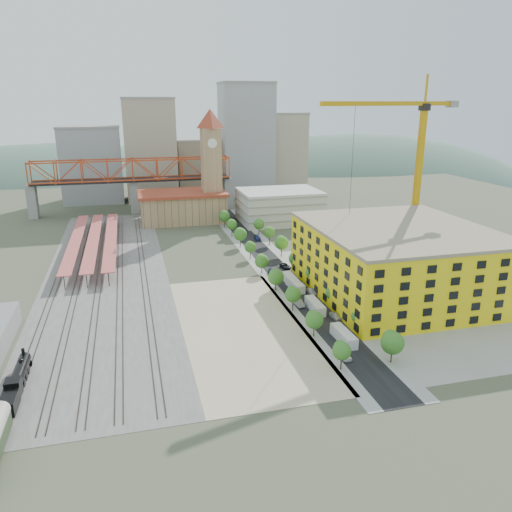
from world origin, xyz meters
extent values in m
plane|color=#474C38|center=(0.00, 0.00, 0.00)|extent=(400.00, 400.00, 0.00)
cube|color=#605E59|center=(-36.00, 17.50, 0.03)|extent=(36.00, 165.00, 0.06)
cube|color=tan|center=(-4.00, -31.50, 0.03)|extent=(28.00, 67.00, 0.06)
cube|color=black|center=(16.00, 15.00, 0.03)|extent=(12.00, 170.00, 0.06)
cube|color=gray|center=(10.50, 15.00, 0.02)|extent=(3.00, 170.00, 0.04)
cube|color=gray|center=(21.50, 15.00, 0.02)|extent=(3.00, 170.00, 0.04)
cube|color=gray|center=(45.00, -20.00, 0.03)|extent=(50.00, 90.00, 0.06)
cube|color=#382B23|center=(-50.72, 17.50, 0.15)|extent=(0.12, 160.00, 0.18)
cube|color=#382B23|center=(-49.28, 17.50, 0.15)|extent=(0.12, 160.00, 0.18)
cube|color=#382B23|center=(-44.72, 17.50, 0.15)|extent=(0.12, 160.00, 0.18)
cube|color=#382B23|center=(-43.28, 17.50, 0.15)|extent=(0.12, 160.00, 0.18)
cube|color=#382B23|center=(-38.72, 17.50, 0.15)|extent=(0.12, 160.00, 0.18)
cube|color=#382B23|center=(-37.28, 17.50, 0.15)|extent=(0.12, 160.00, 0.18)
cube|color=#382B23|center=(-32.72, 17.50, 0.15)|extent=(0.12, 160.00, 0.18)
cube|color=#382B23|center=(-31.28, 17.50, 0.15)|extent=(0.12, 160.00, 0.18)
cube|color=#382B23|center=(-25.72, 17.50, 0.15)|extent=(0.12, 160.00, 0.18)
cube|color=#382B23|center=(-24.28, 17.50, 0.15)|extent=(0.12, 160.00, 0.18)
cube|color=#D9535A|center=(-47.00, 45.00, 4.00)|extent=(4.00, 80.00, 0.25)
cylinder|color=black|center=(-47.00, 45.00, 2.00)|extent=(0.24, 0.24, 4.00)
cube|color=#D9535A|center=(-41.00, 45.00, 4.00)|extent=(4.00, 80.00, 0.25)
cylinder|color=black|center=(-41.00, 45.00, 2.00)|extent=(0.24, 0.24, 4.00)
cube|color=#D9535A|center=(-35.00, 45.00, 4.00)|extent=(4.00, 80.00, 0.25)
cylinder|color=black|center=(-35.00, 45.00, 2.00)|extent=(0.24, 0.24, 4.00)
cube|color=tan|center=(-5.00, 82.00, 6.00)|extent=(36.00, 22.00, 12.00)
cube|color=#983621|center=(-5.00, 82.00, 12.50)|extent=(38.00, 24.00, 1.20)
cube|color=tan|center=(8.00, 80.00, 20.00)|extent=(8.00, 8.00, 40.00)
pyramid|color=#983621|center=(8.00, 80.00, 48.00)|extent=(12.00, 12.00, 8.00)
cylinder|color=white|center=(8.00, 75.90, 34.00)|extent=(4.00, 0.30, 4.00)
cube|color=silver|center=(36.00, 70.00, 7.00)|extent=(34.00, 26.00, 14.00)
cube|color=gray|center=(-70.00, 105.00, 7.50)|extent=(4.00, 6.00, 15.00)
cube|color=gray|center=(20.00, 105.00, 7.50)|extent=(4.00, 6.00, 15.00)
cube|color=gray|center=(-25.00, 105.00, 7.50)|extent=(4.00, 6.00, 15.00)
cube|color=black|center=(-25.00, 105.00, 15.50)|extent=(90.00, 9.00, 1.00)
cube|color=yellow|center=(42.00, -20.00, 9.00)|extent=(44.00, 50.00, 18.00)
cube|color=gray|center=(42.00, -20.00, 18.40)|extent=(44.60, 50.60, 0.80)
cube|color=#9EA0A3|center=(-45.00, 140.00, 19.00)|extent=(30.00, 25.00, 38.00)
cube|color=#B2A58C|center=(-15.00, 135.00, 26.00)|extent=(26.00, 22.00, 52.00)
cube|color=gray|center=(12.00, 150.00, 15.00)|extent=(24.00, 24.00, 30.00)
cube|color=#9EA0A3|center=(38.00, 140.00, 30.00)|extent=(28.00, 22.00, 60.00)
cube|color=#B2A58C|center=(62.00, 145.00, 22.00)|extent=(22.00, 20.00, 44.00)
cube|color=brown|center=(-2.00, 160.00, 13.00)|extent=(20.00, 20.00, 26.00)
ellipsoid|color=#4C6B59|center=(-80.00, 260.00, -68.00)|extent=(396.00, 216.00, 180.00)
ellipsoid|color=#4C6B59|center=(40.00, 260.00, -92.00)|extent=(484.00, 264.00, 220.00)
ellipsoid|color=#4C6B59|center=(160.00, 260.00, -70.00)|extent=(418.00, 228.00, 190.00)
cylinder|color=black|center=(-50.00, -44.01, 2.21)|extent=(2.30, 11.05, 2.30)
cube|color=black|center=(-50.00, -50.00, 2.39)|extent=(2.58, 2.76, 2.95)
cylinder|color=black|center=(-50.00, -39.41, 3.87)|extent=(0.64, 0.64, 1.47)
sphere|color=black|center=(-50.00, -42.17, 3.41)|extent=(0.92, 0.92, 0.92)
cone|color=black|center=(-50.00, -37.75, 0.83)|extent=(2.39, 1.47, 2.39)
cube|color=black|center=(-50.00, -54.14, 1.84)|extent=(2.58, 5.52, 2.58)
cube|color=#D0950D|center=(62.75, 6.47, 24.05)|extent=(1.71, 1.71, 48.10)
cube|color=black|center=(62.75, 6.47, 49.17)|extent=(2.67, 2.67, 2.14)
cube|color=#D0950D|center=(43.34, 0.50, 50.23)|extent=(39.19, 13.18, 1.28)
cube|color=#D0950D|center=(68.88, 8.36, 50.23)|extent=(12.64, 5.00, 1.28)
cube|color=gray|center=(75.01, 10.25, 50.02)|extent=(3.85, 3.50, 2.14)
cube|color=#D0950D|center=(62.75, 6.47, 54.51)|extent=(0.53, 0.53, 8.55)
cube|color=silver|center=(16.00, -43.94, 1.28)|extent=(2.74, 9.43, 2.56)
cube|color=silver|center=(16.00, -26.42, 1.27)|extent=(2.50, 9.26, 2.53)
cube|color=silver|center=(16.00, -10.80, 1.25)|extent=(2.96, 9.27, 2.50)
cube|color=silver|center=(16.00, -6.93, 1.32)|extent=(2.66, 9.67, 2.64)
imported|color=white|center=(13.00, -50.92, 0.79)|extent=(2.07, 4.72, 1.58)
imported|color=gray|center=(13.00, -22.43, 0.80)|extent=(2.07, 5.00, 1.61)
imported|color=black|center=(13.00, -1.29, 0.74)|extent=(2.96, 5.55, 1.48)
imported|color=navy|center=(13.00, 2.99, 0.66)|extent=(2.58, 4.79, 1.32)
imported|color=silver|center=(19.00, -32.33, 0.70)|extent=(1.95, 4.21, 1.40)
imported|color=gray|center=(19.00, -15.50, 0.73)|extent=(1.73, 4.51, 1.47)
imported|color=black|center=(19.00, 7.66, 0.69)|extent=(2.88, 5.20, 1.38)
imported|color=navy|center=(19.00, 42.90, 0.75)|extent=(2.46, 5.27, 1.49)
camera|label=1|loc=(-27.70, -135.71, 50.79)|focal=35.00mm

